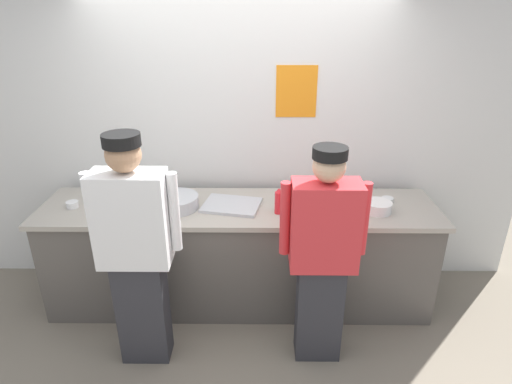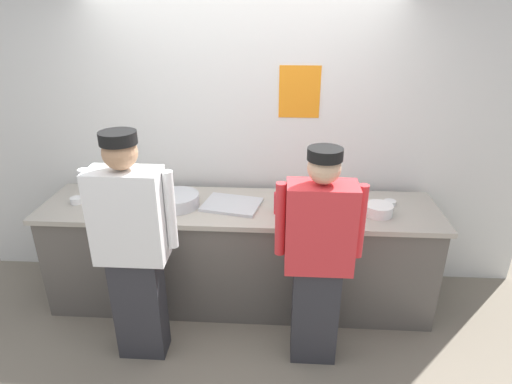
% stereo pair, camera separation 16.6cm
% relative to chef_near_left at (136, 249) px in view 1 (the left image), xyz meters
% --- Properties ---
extents(ground_plane, '(9.00, 9.00, 0.00)m').
position_rel_chef_near_left_xyz_m(ground_plane, '(0.66, 0.28, -0.91)').
color(ground_plane, slate).
extents(wall_back, '(5.02, 0.11, 2.88)m').
position_rel_chef_near_left_xyz_m(wall_back, '(0.66, 1.16, 0.53)').
color(wall_back, silver).
rests_on(wall_back, ground).
extents(prep_counter, '(3.20, 0.74, 0.91)m').
position_rel_chef_near_left_xyz_m(prep_counter, '(0.66, 0.67, -0.45)').
color(prep_counter, '#56514C').
rests_on(prep_counter, ground).
extents(chef_near_left, '(0.61, 0.24, 1.71)m').
position_rel_chef_near_left_xyz_m(chef_near_left, '(0.00, 0.00, 0.00)').
color(chef_near_left, '#2D2D33').
rests_on(chef_near_left, ground).
extents(chef_center, '(0.59, 0.24, 1.62)m').
position_rel_chef_near_left_xyz_m(chef_center, '(1.26, 0.03, -0.05)').
color(chef_center, '#2D2D33').
rests_on(chef_center, ground).
extents(plate_stack_front, '(0.21, 0.21, 0.08)m').
position_rel_chef_near_left_xyz_m(plate_stack_front, '(1.75, 0.57, 0.04)').
color(plate_stack_front, white).
rests_on(plate_stack_front, prep_counter).
extents(plate_stack_rear, '(0.20, 0.20, 0.10)m').
position_rel_chef_near_left_xyz_m(plate_stack_rear, '(1.52, 0.58, 0.05)').
color(plate_stack_rear, white).
rests_on(plate_stack_rear, prep_counter).
extents(mixing_bowl_steel, '(0.36, 0.36, 0.10)m').
position_rel_chef_near_left_xyz_m(mixing_bowl_steel, '(0.16, 0.63, 0.05)').
color(mixing_bowl_steel, '#B7BABF').
rests_on(mixing_bowl_steel, prep_counter).
extents(sheet_tray, '(0.50, 0.42, 0.02)m').
position_rel_chef_near_left_xyz_m(sheet_tray, '(0.60, 0.66, 0.01)').
color(sheet_tray, '#B7BABF').
rests_on(sheet_tray, prep_counter).
extents(squeeze_bottle_primary, '(0.06, 0.06, 0.21)m').
position_rel_chef_near_left_xyz_m(squeeze_bottle_primary, '(0.97, 0.54, 0.10)').
color(squeeze_bottle_primary, red).
rests_on(squeeze_bottle_primary, prep_counter).
extents(ramekin_yellow_sauce, '(0.10, 0.10, 0.05)m').
position_rel_chef_near_left_xyz_m(ramekin_yellow_sauce, '(1.61, 0.85, 0.03)').
color(ramekin_yellow_sauce, white).
rests_on(ramekin_yellow_sauce, prep_counter).
extents(ramekin_red_sauce, '(0.11, 0.11, 0.04)m').
position_rel_chef_near_left_xyz_m(ramekin_red_sauce, '(1.12, 0.80, 0.02)').
color(ramekin_red_sauce, white).
rests_on(ramekin_red_sauce, prep_counter).
extents(ramekin_orange_sauce, '(0.10, 0.10, 0.05)m').
position_rel_chef_near_left_xyz_m(ramekin_orange_sauce, '(-0.67, 0.63, 0.03)').
color(ramekin_orange_sauce, white).
rests_on(ramekin_orange_sauce, prep_counter).
extents(ramekin_green_sauce, '(0.10, 0.10, 0.04)m').
position_rel_chef_near_left_xyz_m(ramekin_green_sauce, '(1.88, 0.76, 0.02)').
color(ramekin_green_sauce, white).
rests_on(ramekin_green_sauce, prep_counter).
extents(deli_cup, '(0.09, 0.09, 0.11)m').
position_rel_chef_near_left_xyz_m(deli_cup, '(-0.12, 0.48, 0.06)').
color(deli_cup, white).
rests_on(deli_cup, prep_counter).
extents(chefs_knife, '(0.27, 0.03, 0.02)m').
position_rel_chef_near_left_xyz_m(chefs_knife, '(-0.53, 0.80, 0.01)').
color(chefs_knife, '#B7BABF').
rests_on(chefs_knife, prep_counter).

